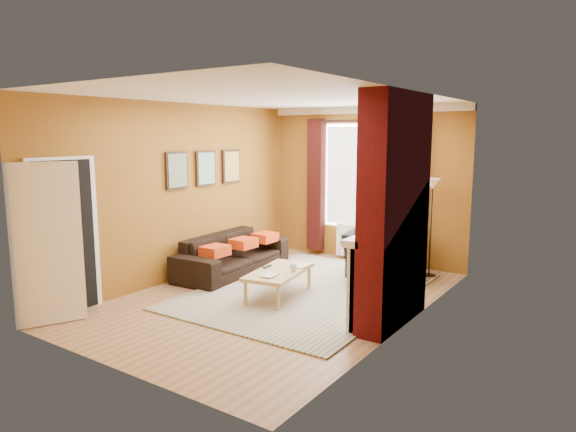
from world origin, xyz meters
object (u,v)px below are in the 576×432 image
object	(u,v)px
coffee_table	(279,273)
floor_lamp	(432,200)
sofa	(233,254)
wicker_stool	(393,261)
armchair	(384,255)

from	to	relation	value
coffee_table	floor_lamp	bearing A→B (deg)	48.32
sofa	coffee_table	xyz separation A→B (m)	(1.43, -0.67, 0.04)
sofa	floor_lamp	xyz separation A→B (m)	(2.82, 1.61, 0.95)
wicker_stool	floor_lamp	xyz separation A→B (m)	(0.57, 0.15, 1.06)
coffee_table	floor_lamp	xyz separation A→B (m)	(1.39, 2.28, 0.91)
armchair	coffee_table	distance (m)	2.01
sofa	armchair	distance (m)	2.52
armchair	floor_lamp	size ratio (longest dim) A/B	0.72
wicker_stool	floor_lamp	size ratio (longest dim) A/B	0.27
sofa	coffee_table	world-z (taller)	sofa
floor_lamp	sofa	bearing A→B (deg)	-150.29
armchair	wicker_stool	bearing A→B (deg)	-105.51
armchair	floor_lamp	bearing A→B (deg)	-153.22
armchair	wicker_stool	xyz separation A→B (m)	(0.03, 0.28, -0.16)
armchair	sofa	bearing A→B (deg)	19.27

